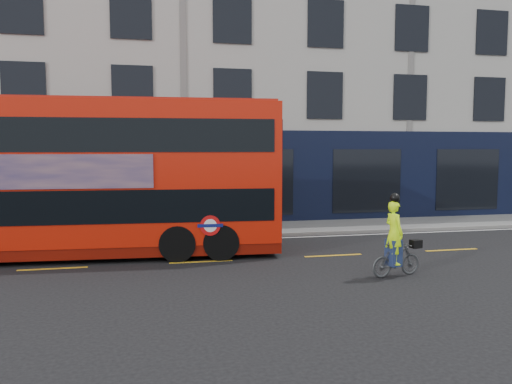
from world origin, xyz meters
name	(u,v)px	position (x,y,z in m)	size (l,w,h in m)	color
ground	(207,275)	(0.00, 0.00, 0.00)	(120.00, 120.00, 0.00)	black
pavement	(188,231)	(0.00, 6.50, 0.06)	(60.00, 3.00, 0.12)	slate
kerb	(191,238)	(0.00, 5.00, 0.07)	(60.00, 0.12, 0.13)	gray
building_terrace	(176,63)	(0.00, 12.94, 7.49)	(50.00, 10.07, 15.00)	#ABA8A1
road_edge_line	(192,241)	(0.00, 4.70, 0.00)	(58.00, 0.10, 0.01)	silver
lane_dashes	(201,262)	(0.00, 1.50, 0.00)	(58.00, 0.12, 0.01)	gold
bus	(86,177)	(-3.26, 3.02, 2.39)	(11.69, 3.31, 4.66)	red
cyclist	(395,248)	(4.64, -1.16, 0.73)	(1.48, 0.67, 2.13)	#424547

